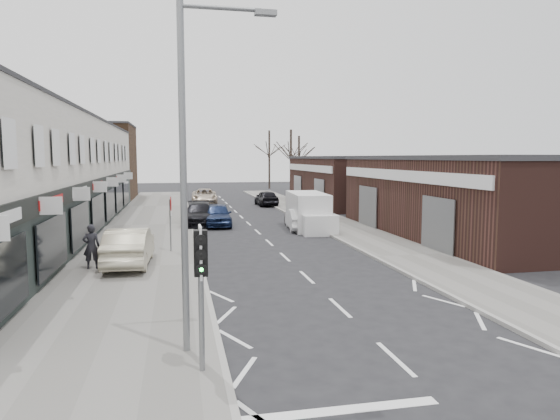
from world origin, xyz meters
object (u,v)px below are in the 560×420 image
white_van (308,212)px  parked_car_left_a (218,215)px  parked_car_left_b (199,214)px  warning_sign (171,208)px  street_lamp (191,157)px  pedestrian (91,247)px  traffic_light (201,264)px  sedan_on_pavement (129,246)px  parked_car_left_c (204,196)px  parked_car_right_a (299,219)px  parked_car_right_b (266,198)px

white_van → parked_car_left_a: white_van is taller
parked_car_left_a → parked_car_left_b: bearing=158.7°
warning_sign → parked_car_left_b: size_ratio=0.51×
street_lamp → parked_car_left_a: bearing=84.0°
white_van → pedestrian: 15.26m
traffic_light → sedan_on_pavement: size_ratio=0.65×
traffic_light → white_van: traffic_light is taller
street_lamp → parked_car_left_b: street_lamp is taller
warning_sign → sedan_on_pavement: 3.59m
street_lamp → parked_car_left_c: 38.79m
warning_sign → parked_car_left_a: (2.96, 9.24, -1.44)m
warning_sign → parked_car_left_a: bearing=72.2°
warning_sign → pedestrian: 4.69m
traffic_light → white_van: bearing=69.2°
white_van → parked_car_right_a: size_ratio=1.50×
warning_sign → sedan_on_pavement: warning_sign is taller
white_van → parked_car_left_c: size_ratio=1.15×
white_van → parked_car_right_a: 0.75m
white_van → parked_car_left_a: size_ratio=1.38×
traffic_light → parked_car_left_a: 23.42m
parked_car_left_c → white_van: bearing=-71.5°
white_van → parked_car_right_b: size_ratio=1.41×
sedan_on_pavement → parked_car_right_a: bearing=-133.7°
white_van → parked_car_left_b: white_van is taller
traffic_light → parked_car_right_b: (7.90, 36.48, -1.67)m
parked_car_left_b → parked_car_right_b: size_ratio=1.21×
sedan_on_pavement → parked_car_left_c: 28.99m
traffic_light → parked_car_right_a: size_ratio=0.76×
white_van → parked_car_right_b: (0.10, 15.94, -0.36)m
street_lamp → warning_sign: 13.04m
sedan_on_pavement → parked_car_right_b: size_ratio=1.10×
parked_car_right_a → warning_sign: bearing=45.3°
parked_car_left_b → parked_car_left_c: 15.98m
parked_car_left_b → street_lamp: bearing=-87.4°
white_van → sedan_on_pavement: 13.92m
traffic_light → parked_car_left_a: size_ratio=0.70×
white_van → sedan_on_pavement: size_ratio=1.28×
warning_sign → sedan_on_pavement: (-1.70, -2.89, -1.29)m
street_lamp → parked_car_right_a: bearing=69.3°
parked_car_left_a → parked_car_left_c: (0.00, 16.48, -0.02)m
sedan_on_pavement → parked_car_left_b: size_ratio=0.91×
parked_car_left_c → parked_car_right_b: (5.70, -3.26, 0.00)m
parked_car_left_c → parked_car_left_a: bearing=-87.8°
warning_sign → parked_car_right_b: bearing=68.9°
pedestrian → parked_car_right_b: size_ratio=0.42×
parked_car_right_a → pedestrian: bearing=47.4°
sedan_on_pavement → parked_car_left_b: bearing=-103.3°
traffic_light → street_lamp: size_ratio=0.39×
parked_car_left_c → parked_car_right_b: bearing=-27.5°
warning_sign → parked_car_left_b: (1.76, 9.79, -1.44)m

